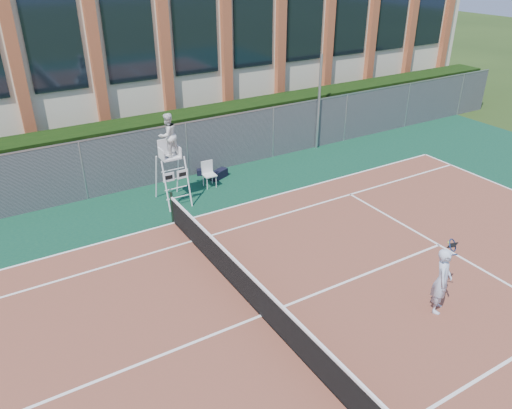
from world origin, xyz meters
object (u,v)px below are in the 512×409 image
steel_pole (319,103)px  tennis_player (442,280)px  umpire_chair (168,138)px  plastic_chair (208,172)px

steel_pole → tennis_player: steel_pole is taller
umpire_chair → tennis_player: bearing=-70.0°
plastic_chair → tennis_player: tennis_player is taller
steel_pole → plastic_chair: 6.31m
plastic_chair → steel_pole: bearing=10.7°
steel_pole → tennis_player: 11.68m
steel_pole → plastic_chair: (-6.02, -1.14, -1.50)m
umpire_chair → plastic_chair: size_ratio=3.34×
tennis_player → plastic_chair: bearing=99.6°
umpire_chair → tennis_player: umpire_chair is taller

